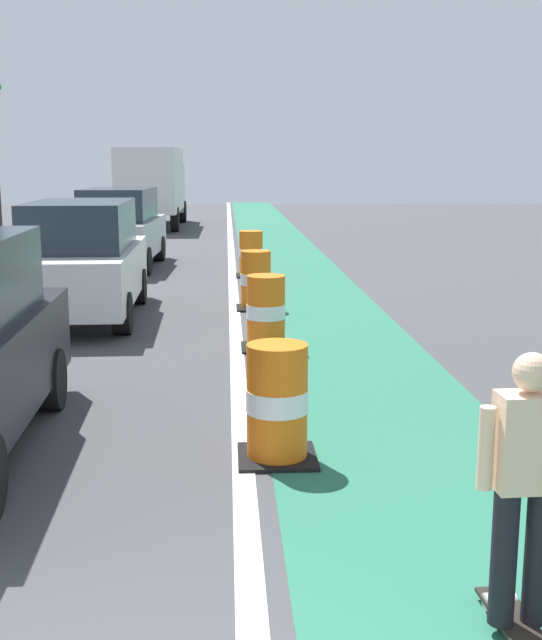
# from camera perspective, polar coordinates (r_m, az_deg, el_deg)

# --- Properties ---
(bike_lane_strip) EXTENTS (2.50, 80.00, 0.01)m
(bike_lane_strip) POSITION_cam_1_polar(r_m,az_deg,el_deg) (14.93, 3.19, 0.63)
(bike_lane_strip) COLOR #286B51
(bike_lane_strip) RESTS_ON ground
(lane_divider_stripe) EXTENTS (0.20, 80.00, 0.01)m
(lane_divider_stripe) POSITION_cam_1_polar(r_m,az_deg,el_deg) (14.84, -2.58, 0.58)
(lane_divider_stripe) COLOR silver
(lane_divider_stripe) RESTS_ON ground
(skateboarder_on_lane) EXTENTS (0.57, 0.81, 1.69)m
(skateboarder_on_lane) POSITION_cam_1_polar(r_m,az_deg,el_deg) (4.86, 17.45, -11.15)
(skateboarder_on_lane) COLOR black
(skateboarder_on_lane) RESTS_ON ground
(parked_suv_second) EXTENTS (1.98, 4.63, 2.04)m
(parked_suv_second) POSITION_cam_1_polar(r_m,az_deg,el_deg) (14.48, -13.15, 4.16)
(parked_suv_second) COLOR silver
(parked_suv_second) RESTS_ON ground
(parked_suv_third) EXTENTS (2.07, 4.67, 2.04)m
(parked_suv_third) POSITION_cam_1_polar(r_m,az_deg,el_deg) (21.35, -10.60, 6.41)
(parked_suv_third) COLOR #9EA0A5
(parked_suv_third) RESTS_ON ground
(traffic_barrel_front) EXTENTS (0.73, 0.73, 1.09)m
(traffic_barrel_front) POSITION_cam_1_polar(r_m,az_deg,el_deg) (7.45, 0.44, -5.91)
(traffic_barrel_front) COLOR orange
(traffic_barrel_front) RESTS_ON ground
(traffic_barrel_mid) EXTENTS (0.73, 0.73, 1.09)m
(traffic_barrel_mid) POSITION_cam_1_polar(r_m,az_deg,el_deg) (11.82, -0.36, 0.47)
(traffic_barrel_mid) COLOR orange
(traffic_barrel_mid) RESTS_ON ground
(traffic_barrel_back) EXTENTS (0.73, 0.73, 1.09)m
(traffic_barrel_back) POSITION_cam_1_polar(r_m,az_deg,el_deg) (15.07, -1.08, 2.78)
(traffic_barrel_back) COLOR orange
(traffic_barrel_back) RESTS_ON ground
(traffic_barrel_far) EXTENTS (0.73, 0.73, 1.09)m
(traffic_barrel_far) POSITION_cam_1_polar(r_m,az_deg,el_deg) (19.42, -1.42, 4.65)
(traffic_barrel_far) COLOR orange
(traffic_barrel_far) RESTS_ON ground
(delivery_truck_down_block) EXTENTS (2.41, 7.62, 3.23)m
(delivery_truck_down_block) POSITION_cam_1_polar(r_m,az_deg,el_deg) (34.38, -8.31, 9.54)
(delivery_truck_down_block) COLOR silver
(delivery_truck_down_block) RESTS_ON ground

